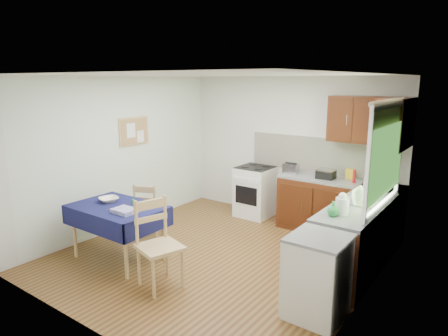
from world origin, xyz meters
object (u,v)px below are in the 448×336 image
Objects in this scene: dining_table at (117,213)px; chair_near at (158,241)px; chair_far at (149,210)px; kettle at (342,205)px; sandwich_press at (326,174)px; dish_rack at (358,201)px; toaster at (291,168)px.

dining_table is 1.19× the size of chair_near.
chair_far is at bearing 67.79° from chair_near.
kettle is at bearing -36.74° from chair_near.
sandwich_press is 1.75m from kettle.
dish_rack is (2.90, 0.89, 0.44)m from chair_far.
chair_far is at bearing -143.47° from toaster.
dish_rack reaches higher than sandwich_press.
dining_table is at bearing -158.47° from kettle.
kettle is (-0.01, -0.54, 0.09)m from dish_rack.
chair_near is 4.33× the size of toaster.
kettle is at bearing -93.38° from dish_rack.
dining_table is 3.18m from dish_rack.
chair_far is 2.95m from kettle.
dish_rack is at bearing -26.98° from chair_near.
toaster is at bearing 143.38° from dish_rack.
dining_table is 2.91× the size of dish_rack.
dining_table is 3.25m from sandwich_press.
sandwich_press is 1.01× the size of kettle.
dish_rack reaches higher than toaster.
dining_table is 1.40× the size of chair_far.
sandwich_press is (0.61, 0.01, -0.01)m from toaster.
sandwich_press is 1.30m from dish_rack.
chair_far is 2.43m from toaster.
chair_far is 2.84m from sandwich_press.
chair_far is 3.40× the size of sandwich_press.
chair_near is at bearing -112.31° from toaster.
chair_far is at bearing -150.61° from sandwich_press.
toaster is at bearing 10.65° from chair_near.
kettle reaches higher than toaster.
sandwich_press is (1.90, 2.62, 0.32)m from dining_table.
chair_near reaches higher than sandwich_press.
sandwich_press is at bearing -159.80° from chair_far.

